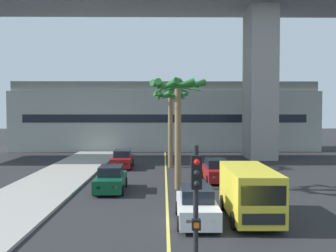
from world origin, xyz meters
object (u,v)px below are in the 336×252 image
Objects in this scene: car_queue_second at (216,171)px; car_queue_fourth at (197,206)px; car_queue_third at (122,160)px; palm_tree_near_median at (177,99)px; palm_tree_mid_median at (170,105)px; traffic_light_median_near at (196,210)px; car_queue_front at (111,180)px; delivery_van at (249,191)px.

car_queue_second is 10.30m from car_queue_fourth.
car_queue_third is (-7.45, 6.49, 0.00)m from car_queue_second.
palm_tree_near_median is (-0.61, 7.34, 5.09)m from car_queue_fourth.
car_queue_fourth is 17.42m from palm_tree_mid_median.
palm_tree_near_median is at bearing 89.50° from traffic_light_median_near.
traffic_light_median_near is (4.40, -24.79, 1.99)m from car_queue_third.
car_queue_front and car_queue_fourth have the same top height.
car_queue_fourth is 2.57m from delivery_van.
car_queue_front is 0.58× the size of palm_tree_near_median.
palm_tree_near_median is (0.14, 15.61, 3.09)m from traffic_light_median_near.
car_queue_fourth is 0.58× the size of palm_tree_near_median.
delivery_van reaches higher than car_queue_second.
car_queue_front is at bearing -111.42° from palm_tree_mid_median.
traffic_light_median_near reaches higher than car_queue_second.
car_queue_front is 15.65m from traffic_light_median_near.
car_queue_third is 25.26m from traffic_light_median_near.
palm_tree_near_median reaches higher than traffic_light_median_near.
car_queue_front is at bearing -171.50° from palm_tree_near_median.
car_queue_fourth is 0.78× the size of delivery_van.
traffic_light_median_near is at bearing -99.46° from car_queue_second.
car_queue_fourth is at bearing -54.49° from car_queue_front.
car_queue_front is at bearing 139.17° from delivery_van.
palm_tree_mid_median is (-0.87, 16.72, 4.83)m from car_queue_fourth.
palm_tree_mid_median is at bearing 68.58° from car_queue_front.
palm_tree_near_median is 1.03× the size of palm_tree_mid_median.
palm_tree_near_median is (-3.08, 6.90, 4.52)m from delivery_van.
car_queue_front is 0.78× the size of delivery_van.
car_queue_second is at bearing 42.74° from palm_tree_near_median.
palm_tree_near_median reaches higher than car_queue_third.
delivery_van reaches higher than car_queue_third.
car_queue_fourth is at bearing -72.71° from car_queue_third.
delivery_van is 9.39m from traffic_light_median_near.
car_queue_fourth is 0.98× the size of traffic_light_median_near.
car_queue_third is at bearing 107.29° from car_queue_fourth.
delivery_van is (7.26, -6.27, 0.57)m from car_queue_front.
car_queue_second is 1.01× the size of car_queue_third.
palm_tree_near_median reaches higher than car_queue_second.
palm_tree_mid_median is at bearing 101.59° from delivery_van.
delivery_van is 8.81m from palm_tree_near_median.
car_queue_third is 6.45m from palm_tree_mid_median.
car_queue_second is 0.99× the size of traffic_light_median_near.
car_queue_third is 0.58× the size of palm_tree_near_median.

